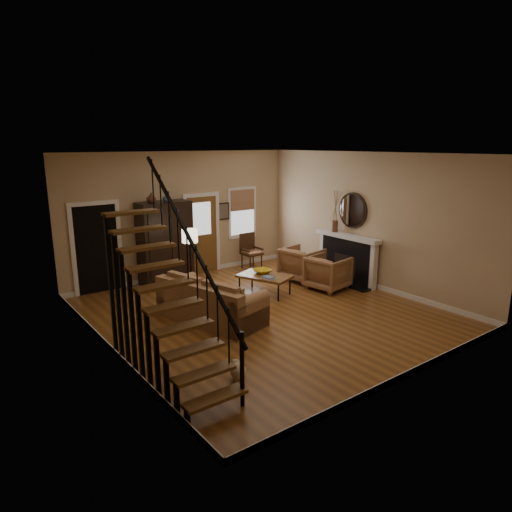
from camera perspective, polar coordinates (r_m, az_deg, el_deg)
room at (r=10.52m, az=-6.71°, el=2.91°), size 7.00×7.33×3.30m
staircase at (r=6.79m, az=-10.98°, el=-2.63°), size 0.94×2.80×3.20m
fireplace at (r=11.93m, az=11.45°, el=0.28°), size 0.33×1.95×2.30m
armoire at (r=11.69m, az=-11.28°, el=1.57°), size 1.30×0.60×2.10m
vase_a at (r=11.26m, az=-12.96°, el=7.09°), size 0.24×0.24×0.25m
vase_b at (r=11.43m, az=-11.11°, el=7.19°), size 0.20×0.20×0.21m
sofa at (r=9.28m, az=-5.64°, el=-5.55°), size 1.51×2.41×0.83m
coffee_table at (r=10.85m, az=1.08°, el=-3.58°), size 1.11×1.40×0.47m
bowl at (r=10.91m, az=0.81°, el=-1.92°), size 0.42×0.42×0.10m
books at (r=10.47m, az=1.58°, el=-2.73°), size 0.22×0.31×0.06m
armchair_left at (r=11.30m, az=8.96°, el=-2.06°), size 1.04×1.02×0.83m
armchair_right at (r=11.97m, az=5.74°, el=-0.97°), size 1.10×1.07×0.87m
floor_lamp at (r=10.70m, az=-8.16°, el=-0.86°), size 0.42×0.42×1.58m
side_chair at (r=12.91m, az=-0.54°, el=0.57°), size 0.54×0.54×1.02m
dog at (r=7.08m, az=-2.21°, el=-14.35°), size 0.37×0.47×0.30m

